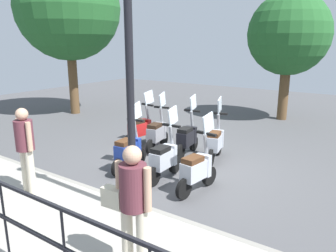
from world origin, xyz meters
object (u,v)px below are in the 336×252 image
object	(u,v)px
pedestrian_with_bag	(132,200)
scooter_near_1	(164,158)
pedestrian_distant	(25,144)
tree_distant	(289,35)
lamp_post_near	(130,94)
scooter_far_1	(187,137)
scooter_near_0	(197,169)
scooter_near_2	(129,150)
scooter_far_0	(215,141)
scooter_far_3	(141,129)
scooter_far_2	(157,133)
tree_large	(68,8)

from	to	relation	value
pedestrian_with_bag	scooter_near_1	world-z (taller)	pedestrian_with_bag
pedestrian_distant	tree_distant	bearing A→B (deg)	176.00
lamp_post_near	scooter_far_1	xyz separation A→B (m)	(3.26, 0.92, -1.62)
scooter_near_0	tree_distant	bearing A→B (deg)	10.38
pedestrian_distant	scooter_near_2	world-z (taller)	pedestrian_distant
scooter_near_2	scooter_far_0	size ratio (longest dim) A/B	1.00
scooter_near_2	scooter_far_3	size ratio (longest dim) A/B	1.00
lamp_post_near	pedestrian_with_bag	bearing A→B (deg)	-140.06
scooter_far_0	scooter_near_2	bearing A→B (deg)	129.19
scooter_near_0	scooter_far_2	size ratio (longest dim) A/B	1.00
scooter_near_1	scooter_far_1	xyz separation A→B (m)	(1.60, 0.39, 0.00)
lamp_post_near	pedestrian_with_bag	distance (m)	1.72
scooter_near_0	scooter_far_2	world-z (taller)	same
scooter_near_1	scooter_near_2	size ratio (longest dim) A/B	1.00
pedestrian_with_bag	scooter_far_1	distance (m)	4.72
tree_distant	scooter_far_1	distance (m)	6.20
scooter_far_1	scooter_far_3	bearing A→B (deg)	83.20
pedestrian_distant	scooter_far_0	world-z (taller)	pedestrian_distant
scooter_far_3	scooter_far_0	bearing A→B (deg)	-79.02
scooter_near_0	scooter_far_2	bearing A→B (deg)	59.76
pedestrian_with_bag	pedestrian_distant	distance (m)	3.02
scooter_near_1	scooter_far_3	size ratio (longest dim) A/B	1.00
pedestrian_with_bag	tree_large	world-z (taller)	tree_large
scooter_near_2	scooter_far_1	bearing A→B (deg)	-23.23
scooter_near_2	scooter_far_3	xyz separation A→B (m)	(1.65, 0.98, 0.00)
scooter_far_2	scooter_near_0	bearing A→B (deg)	-137.30
scooter_far_2	tree_large	bearing A→B (deg)	61.11
pedestrian_distant	scooter_near_1	xyz separation A→B (m)	(2.16, -1.55, -0.60)
lamp_post_near	scooter_near_1	bearing A→B (deg)	17.82
scooter_far_0	scooter_far_2	xyz separation A→B (m)	(-0.16, 1.66, 0.00)
lamp_post_near	scooter_far_2	bearing A→B (deg)	29.78
tree_large	scooter_far_2	world-z (taller)	tree_large
scooter_far_2	pedestrian_with_bag	bearing A→B (deg)	-157.05
pedestrian_distant	scooter_far_2	distance (m)	3.73
scooter_far_0	scooter_near_0	bearing A→B (deg)	-177.74
scooter_far_1	scooter_far_3	distance (m)	1.54
tree_distant	scooter_near_0	xyz separation A→B (m)	(-7.28, -0.37, -2.63)
scooter_near_2	scooter_far_2	bearing A→B (deg)	8.05
scooter_far_1	tree_large	bearing A→B (deg)	67.71
scooter_far_3	scooter_far_1	bearing A→B (deg)	-81.22
lamp_post_near	scooter_near_1	xyz separation A→B (m)	(1.66, 0.53, -1.62)
pedestrian_with_bag	tree_large	bearing A→B (deg)	49.75
scooter_near_0	scooter_far_3	world-z (taller)	same
scooter_near_1	scooter_far_0	size ratio (longest dim) A/B	1.00
tree_large	scooter_far_0	xyz separation A→B (m)	(-1.80, -7.25, -3.62)
pedestrian_distant	scooter_near_1	world-z (taller)	pedestrian_distant
scooter_far_1	scooter_far_2	world-z (taller)	same
scooter_near_2	scooter_far_3	distance (m)	1.92
tree_distant	scooter_far_3	bearing A→B (deg)	156.28
tree_large	lamp_post_near	bearing A→B (deg)	-124.72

